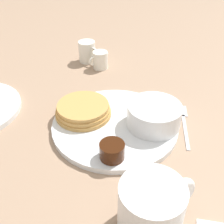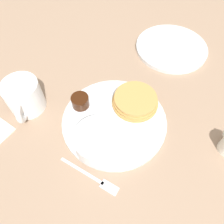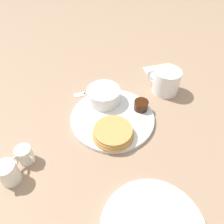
% 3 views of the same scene
% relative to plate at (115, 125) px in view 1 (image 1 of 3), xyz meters
% --- Properties ---
extents(ground_plane, '(4.00, 4.00, 0.00)m').
position_rel_plate_xyz_m(ground_plane, '(0.00, 0.00, -0.01)').
color(ground_plane, '#9E7F66').
extents(plate, '(0.27, 0.27, 0.01)m').
position_rel_plate_xyz_m(plate, '(0.00, 0.00, 0.00)').
color(plate, white).
rests_on(plate, ground_plane).
extents(pancake_stack, '(0.12, 0.12, 0.03)m').
position_rel_plate_xyz_m(pancake_stack, '(0.03, 0.07, 0.02)').
color(pancake_stack, tan).
rests_on(pancake_stack, plate).
extents(bowl, '(0.11, 0.11, 0.05)m').
position_rel_plate_xyz_m(bowl, '(-0.00, -0.08, 0.03)').
color(bowl, white).
rests_on(bowl, plate).
extents(syrup_cup, '(0.05, 0.05, 0.03)m').
position_rel_plate_xyz_m(syrup_cup, '(-0.10, 0.00, 0.02)').
color(syrup_cup, '#38190A').
rests_on(syrup_cup, plate).
extents(butter_ramekin, '(0.05, 0.05, 0.04)m').
position_rel_plate_xyz_m(butter_ramekin, '(-0.02, -0.10, 0.02)').
color(butter_ramekin, white).
rests_on(butter_ramekin, plate).
extents(coffee_mug, '(0.09, 0.12, 0.09)m').
position_rel_plate_xyz_m(coffee_mug, '(-0.23, -0.06, 0.04)').
color(coffee_mug, white).
rests_on(coffee_mug, ground_plane).
extents(creamer_pitcher_near, '(0.05, 0.05, 0.05)m').
position_rel_plate_xyz_m(creamer_pitcher_near, '(0.27, 0.06, 0.02)').
color(creamer_pitcher_near, white).
rests_on(creamer_pitcher_near, ground_plane).
extents(creamer_pitcher_far, '(0.05, 0.06, 0.06)m').
position_rel_plate_xyz_m(creamer_pitcher_far, '(0.32, 0.10, 0.03)').
color(creamer_pitcher_far, white).
rests_on(creamer_pitcher_far, ground_plane).
extents(fork, '(0.15, 0.02, 0.00)m').
position_rel_plate_xyz_m(fork, '(0.03, -0.15, -0.00)').
color(fork, silver).
rests_on(fork, ground_plane).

